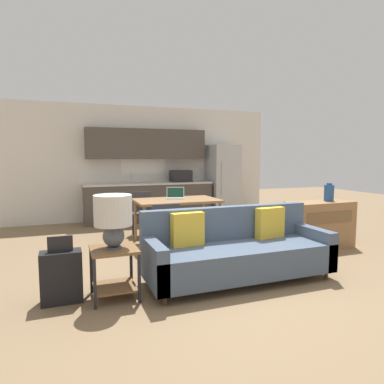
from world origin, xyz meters
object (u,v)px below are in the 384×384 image
object	(u,v)px
table_lamp	(113,215)
vase	(329,193)
couch	(236,252)
laptop	(175,196)
suitcase	(61,276)
dining_chair_near_left	(164,226)
dining_table	(177,203)
refrigerator	(223,181)
credenza	(320,225)
side_table	(114,264)
dining_chair_far_left	(142,210)

from	to	relation	value
table_lamp	vase	bearing A→B (deg)	13.77
couch	laptop	distance (m)	2.20
couch	suitcase	size ratio (longest dim) A/B	3.25
table_lamp	dining_chair_near_left	world-z (taller)	table_lamp
dining_table	vase	size ratio (longest dim) A/B	4.78
dining_chair_near_left	refrigerator	bearing A→B (deg)	-126.55
laptop	suitcase	size ratio (longest dim) A/B	0.55
credenza	dining_chair_near_left	xyz separation A→B (m)	(-2.58, 0.36, 0.10)
table_lamp	vase	distance (m)	3.79
couch	side_table	bearing A→B (deg)	-178.54
vase	laptop	bearing A→B (deg)	150.49
couch	credenza	world-z (taller)	couch
dining_table	couch	bearing A→B (deg)	-86.61
vase	suitcase	xyz separation A→B (m)	(-4.21, -0.81, -0.63)
refrigerator	suitcase	xyz separation A→B (m)	(-3.82, -4.08, -0.62)
couch	suitcase	bearing A→B (deg)	178.88
dining_table	side_table	world-z (taller)	dining_table
credenza	dining_chair_near_left	size ratio (longest dim) A/B	1.36
refrigerator	side_table	bearing A→B (deg)	-128.42
vase	side_table	bearing A→B (deg)	-166.43
table_lamp	refrigerator	bearing A→B (deg)	51.66
dining_table	table_lamp	size ratio (longest dim) A/B	2.52
couch	credenza	distance (m)	2.16
table_lamp	credenza	bearing A→B (deg)	14.08
dining_table	vase	bearing A→B (deg)	-26.11
dining_chair_near_left	dining_table	bearing A→B (deg)	-117.42
laptop	couch	bearing A→B (deg)	-68.20
vase	dining_chair_near_left	distance (m)	2.83
couch	vase	distance (m)	2.42
side_table	dining_chair_far_left	world-z (taller)	dining_chair_far_left
credenza	vase	bearing A→B (deg)	8.12
vase	suitcase	bearing A→B (deg)	-169.10
side_table	suitcase	world-z (taller)	suitcase
couch	dining_table	bearing A→B (deg)	93.39
side_table	vase	size ratio (longest dim) A/B	1.81
vase	dining_chair_far_left	bearing A→B (deg)	145.59
table_lamp	vase	world-z (taller)	table_lamp
couch	laptop	size ratio (longest dim) A/B	5.90
credenza	vase	distance (m)	0.56
suitcase	side_table	bearing A→B (deg)	-8.31
table_lamp	vase	size ratio (longest dim) A/B	1.90
side_table	laptop	distance (m)	2.63
refrigerator	laptop	size ratio (longest dim) A/B	4.64
table_lamp	dining_chair_near_left	distance (m)	1.59
dining_table	credenza	bearing A→B (deg)	-28.74
refrigerator	dining_table	bearing A→B (deg)	-132.07
table_lamp	laptop	size ratio (longest dim) A/B	1.48
dining_table	couch	xyz separation A→B (m)	(0.12, -1.98, -0.35)
couch	table_lamp	distance (m)	1.59
table_lamp	dining_chair_far_left	distance (m)	2.97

